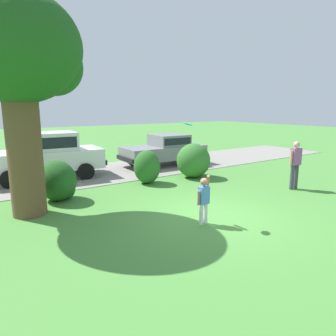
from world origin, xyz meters
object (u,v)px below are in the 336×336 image
oak_tree_large (17,58)px  parked_sedan (165,149)px  adult_onlooker (295,163)px  parked_suv (45,153)px  frisbee (187,124)px  child_thrower (204,197)px

oak_tree_large → parked_sedan: 8.77m
oak_tree_large → adult_onlooker: (8.39, -2.68, -3.18)m
parked_suv → adult_onlooker: 9.75m
oak_tree_large → frisbee: bearing=-42.0°
oak_tree_large → frisbee: oak_tree_large is taller
adult_onlooker → child_thrower: bearing=-171.9°
oak_tree_large → parked_sedan: oak_tree_large is taller
child_thrower → frisbee: frisbee is taller
frisbee → parked_sedan: bearing=59.9°
parked_sedan → child_thrower: 8.10m
parked_suv → frisbee: (1.86, -7.04, 1.46)m
parked_sedan → child_thrower: (-3.72, -7.19, -0.13)m
parked_sedan → child_thrower: size_ratio=3.47×
oak_tree_large → parked_suv: bearing=71.2°
oak_tree_large → child_thrower: oak_tree_large is taller
oak_tree_large → adult_onlooker: oak_tree_large is taller
child_thrower → frisbee: size_ratio=4.38×
child_thrower → adult_onlooker: adult_onlooker is taller
oak_tree_large → parked_suv: oak_tree_large is taller
oak_tree_large → frisbee: (3.26, -2.93, -1.63)m
parked_suv → child_thrower: parked_suv is taller
frisbee → adult_onlooker: frisbee is taller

